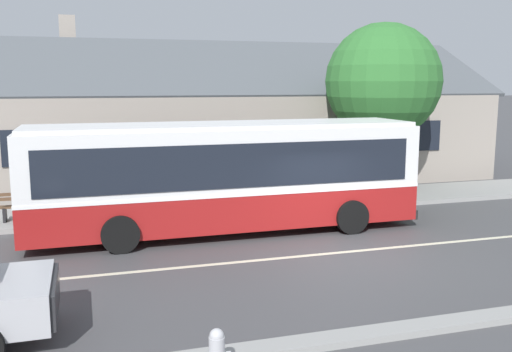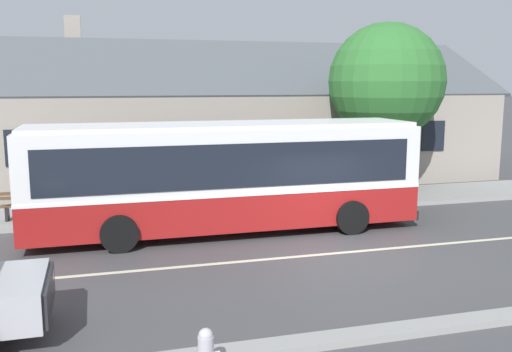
{
  "view_description": "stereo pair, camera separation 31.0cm",
  "coord_description": "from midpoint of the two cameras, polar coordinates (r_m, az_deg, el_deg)",
  "views": [
    {
      "loc": [
        -6.33,
        -13.09,
        4.39
      ],
      "look_at": [
        -1.46,
        2.83,
        1.65
      ],
      "focal_mm": 40.0,
      "sensor_mm": 36.0,
      "label": 1
    },
    {
      "loc": [
        -6.03,
        -13.18,
        4.39
      ],
      "look_at": [
        -1.46,
        2.83,
        1.65
      ],
      "focal_mm": 40.0,
      "sensor_mm": 36.0,
      "label": 2
    }
  ],
  "objects": [
    {
      "name": "community_building",
      "position": [
        27.46,
        -3.34,
        4.45
      ],
      "size": [
        24.35,
        10.41,
        7.36
      ],
      "color": "gray",
      "rests_on": "ground"
    },
    {
      "name": "bus_stop_sign",
      "position": [
        21.19,
        14.32,
        1.59
      ],
      "size": [
        0.36,
        0.07,
        2.4
      ],
      "color": "gray",
      "rests_on": "sidewalk_far"
    },
    {
      "name": "curb_near",
      "position": [
        11.28,
        19.41,
        -13.8
      ],
      "size": [
        60.0,
        0.5,
        0.12
      ],
      "primitive_type": "cube",
      "color": "gray",
      "rests_on": "ground"
    },
    {
      "name": "transit_bus",
      "position": [
        16.69,
        -2.57,
        0.17
      ],
      "size": [
        11.42,
        2.79,
        3.23
      ],
      "color": "maroon",
      "rests_on": "ground"
    },
    {
      "name": "ground_plane",
      "position": [
        15.16,
        8.95,
        -7.61
      ],
      "size": [
        300.0,
        300.0,
        0.0
      ],
      "primitive_type": "plane",
      "color": "#424244"
    },
    {
      "name": "sidewalk_far",
      "position": [
        20.56,
        1.93,
        -2.78
      ],
      "size": [
        60.0,
        3.0,
        0.15
      ],
      "primitive_type": "cube",
      "color": "gray",
      "rests_on": "ground"
    },
    {
      "name": "street_tree_primary",
      "position": [
        22.84,
        13.28,
        9.17
      ],
      "size": [
        4.48,
        4.48,
        6.68
      ],
      "color": "#4C3828",
      "rests_on": "ground"
    },
    {
      "name": "bench_by_building",
      "position": [
        19.1,
        -21.02,
        -2.8
      ],
      "size": [
        1.88,
        0.51,
        0.94
      ],
      "color": "brown",
      "rests_on": "sidewalk_far"
    },
    {
      "name": "lane_divider_stripe",
      "position": [
        15.16,
        8.95,
        -7.6
      ],
      "size": [
        60.0,
        0.16,
        0.01
      ],
      "primitive_type": "cube",
      "color": "beige",
      "rests_on": "ground"
    }
  ]
}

